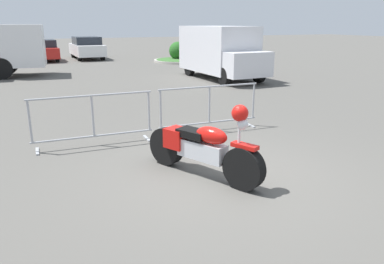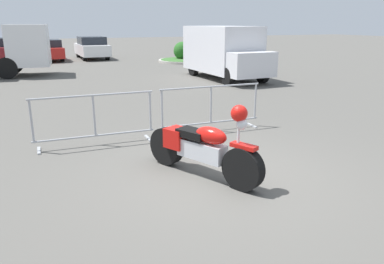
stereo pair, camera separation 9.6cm
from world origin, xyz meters
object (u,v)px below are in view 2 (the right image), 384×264
motorcycle (202,147)px  parked_car_maroon (1,50)px  parked_car_white (92,48)px  parked_car_red (49,50)px  delivery_van (224,51)px  crowd_barrier_far (211,108)px  crowd_barrier_near (94,119)px

motorcycle → parked_car_maroon: parked_car_maroon is taller
motorcycle → parked_car_white: bearing=150.4°
parked_car_maroon → parked_car_red: size_ratio=1.10×
delivery_van → parked_car_maroon: delivery_van is taller
crowd_barrier_far → motorcycle: bearing=-119.5°
parked_car_white → parked_car_red: bearing=95.0°
crowd_barrier_far → parked_car_white: size_ratio=0.55×
delivery_van → parked_car_red: bearing=-152.1°
crowd_barrier_near → crowd_barrier_far: bearing=0.0°
crowd_barrier_far → parked_car_maroon: 20.64m
crowd_barrier_near → delivery_van: (7.04, 7.55, 0.68)m
motorcycle → parked_car_white: (1.81, 22.27, 0.27)m
delivery_van → parked_car_white: size_ratio=1.12×
motorcycle → parked_car_red: size_ratio=0.53×
crowd_barrier_near → parked_car_white: (3.14, 19.91, 0.21)m
motorcycle → delivery_van: 11.47m
crowd_barrier_near → delivery_van: delivery_van is taller
motorcycle → parked_car_white: 22.34m
delivery_van → parked_car_white: bearing=-163.9°
crowd_barrier_far → parked_car_maroon: parked_car_maroon is taller
crowd_barrier_near → parked_car_maroon: parked_car_maroon is taller
parked_car_white → motorcycle: bearing=174.7°
parked_car_white → parked_car_maroon: bearing=88.9°
crowd_barrier_near → parked_car_maroon: size_ratio=0.55×
delivery_van → parked_car_red: delivery_van is taller
delivery_van → parked_car_maroon: bearing=-143.5°
parked_car_red → parked_car_white: 2.89m
motorcycle → crowd_barrier_far: (1.33, 2.36, 0.06)m
delivery_van → parked_car_maroon: size_ratio=1.12×
crowd_barrier_near → parked_car_white: bearing=81.0°
motorcycle → crowd_barrier_near: size_ratio=0.88×
crowd_barrier_far → parked_car_white: 19.91m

